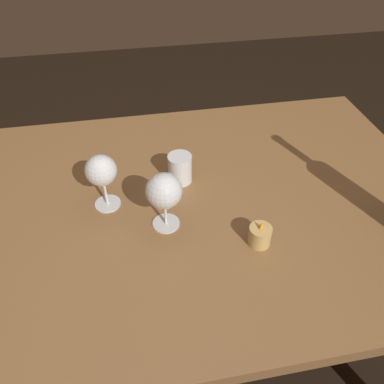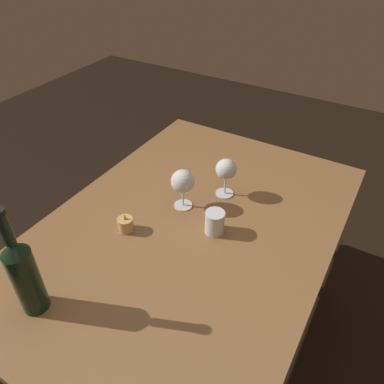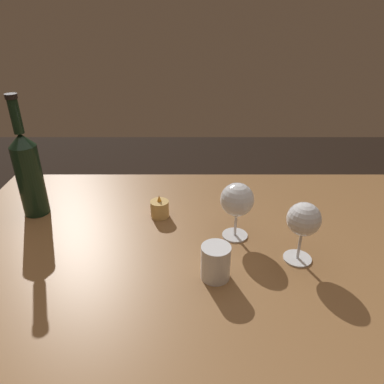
% 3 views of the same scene
% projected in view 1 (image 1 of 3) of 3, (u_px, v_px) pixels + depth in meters
% --- Properties ---
extents(ground_plane, '(6.00, 6.00, 0.00)m').
position_uv_depth(ground_plane, '(194.00, 339.00, 1.48)').
color(ground_plane, black).
extents(dining_table, '(1.30, 0.90, 0.74)m').
position_uv_depth(dining_table, '(195.00, 224.00, 1.04)').
color(dining_table, olive).
rests_on(dining_table, ground).
extents(wine_glass_left, '(0.08, 0.08, 0.15)m').
position_uv_depth(wine_glass_left, '(164.00, 192.00, 0.85)').
color(wine_glass_left, white).
rests_on(wine_glass_left, dining_table).
extents(wine_glass_right, '(0.08, 0.08, 0.15)m').
position_uv_depth(wine_glass_right, '(101.00, 172.00, 0.90)').
color(wine_glass_right, white).
rests_on(wine_glass_right, dining_table).
extents(water_tumbler, '(0.06, 0.06, 0.08)m').
position_uv_depth(water_tumbler, '(180.00, 170.00, 1.02)').
color(water_tumbler, white).
rests_on(water_tumbler, dining_table).
extents(votive_candle, '(0.05, 0.05, 0.07)m').
position_uv_depth(votive_candle, '(260.00, 236.00, 0.86)').
color(votive_candle, '#DBB266').
rests_on(votive_candle, dining_table).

